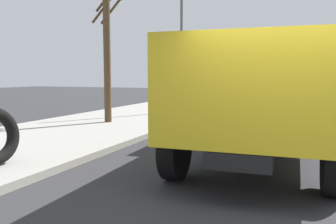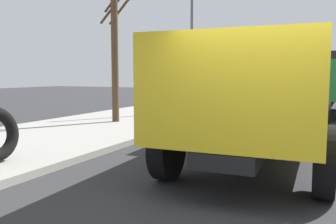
% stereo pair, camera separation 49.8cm
% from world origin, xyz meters
% --- Properties ---
extents(ground_plane, '(80.00, 80.00, 0.00)m').
position_xyz_m(ground_plane, '(0.00, 0.00, 0.00)').
color(ground_plane, '#2D2D30').
extents(dump_truck_yellow, '(7.08, 2.99, 3.00)m').
position_xyz_m(dump_truck_yellow, '(3.51, 0.70, 1.61)').
color(dump_truck_yellow, gold).
rests_on(dump_truck_yellow, ground).
extents(dump_truck_green, '(7.08, 2.99, 3.00)m').
position_xyz_m(dump_truck_green, '(13.76, -0.25, 1.61)').
color(dump_truck_green, '#237033').
rests_on(dump_truck_green, ground).
extents(dump_truck_blue, '(7.05, 2.91, 3.00)m').
position_xyz_m(dump_truck_blue, '(26.21, 0.59, 1.61)').
color(dump_truck_blue, '#1E3899').
rests_on(dump_truck_blue, ground).
extents(dump_truck_red, '(7.11, 3.06, 3.00)m').
position_xyz_m(dump_truck_red, '(34.24, -0.69, 1.61)').
color(dump_truck_red, red).
rests_on(dump_truck_red, ground).
extents(bare_tree, '(1.08, 1.08, 5.61)m').
position_xyz_m(bare_tree, '(6.22, 6.39, 2.81)').
color(bare_tree, '#4C3823').
rests_on(bare_tree, sidewalk_curb).
extents(street_light_pole, '(0.12, 0.12, 6.40)m').
position_xyz_m(street_light_pole, '(10.37, 5.12, 3.35)').
color(street_light_pole, '#595B5E').
rests_on(street_light_pole, sidewalk_curb).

